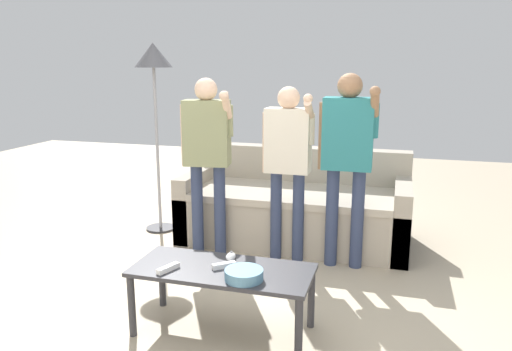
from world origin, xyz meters
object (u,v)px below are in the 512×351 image
coffee_table (223,276)px  game_remote_nunchuk (231,257)px  player_center (288,153)px  floor_lamp (154,69)px  game_remote_wand_far (168,268)px  couch (296,208)px  snack_bowl (244,275)px  player_left (207,146)px  player_right (347,148)px  game_remote_wand_near (224,265)px

coffee_table → game_remote_nunchuk: bearing=86.0°
game_remote_nunchuk → player_center: player_center is taller
floor_lamp → game_remote_wand_far: (0.94, -1.74, -1.12)m
couch → game_remote_wand_far: couch is taller
snack_bowl → player_left: bearing=119.2°
player_right → game_remote_wand_far: size_ratio=9.64×
couch → player_left: size_ratio=1.36×
snack_bowl → player_center: 1.41m
floor_lamp → player_center: (1.35, -0.40, -0.65)m
game_remote_nunchuk → game_remote_wand_far: bearing=-140.3°
couch → game_remote_nunchuk: size_ratio=22.90×
couch → game_remote_nunchuk: bearing=-92.8°
game_remote_nunchuk → player_right: bearing=61.9°
player_right → couch: bearing=133.6°
game_remote_nunchuk → game_remote_wand_far: 0.39m
couch → snack_bowl: 1.86m
couch → coffee_table: 1.73m
player_center → game_remote_nunchuk: bearing=-95.8°
player_left → player_center: bearing=5.3°
coffee_table → game_remote_wand_near: 0.07m
couch → player_right: player_right is taller
coffee_table → game_remote_wand_near: bearing=50.6°
couch → player_center: 0.79m
snack_bowl → game_remote_wand_far: (-0.46, -0.01, -0.01)m
game_remote_nunchuk → floor_lamp: 2.23m
coffee_table → floor_lamp: size_ratio=0.60×
snack_bowl → game_remote_wand_near: size_ratio=1.62×
couch → floor_lamp: size_ratio=1.14×
couch → player_right: size_ratio=1.32×
game_remote_nunchuk → player_left: (-0.55, 1.03, 0.50)m
snack_bowl → player_left: (-0.71, 1.27, 0.49)m
player_right → snack_bowl: bearing=-107.4°
game_remote_nunchuk → player_center: size_ratio=0.06×
player_center → game_remote_wand_far: player_center is taller
coffee_table → player_center: size_ratio=0.75×
game_remote_nunchuk → player_left: size_ratio=0.06×
snack_bowl → game_remote_wand_near: snack_bowl is taller
snack_bowl → player_right: bearing=72.6°
couch → player_left: 1.07m
snack_bowl → couch: bearing=92.6°
player_right → floor_lamp: bearing=167.3°
game_remote_wand_near → player_left: bearing=115.5°
game_remote_wand_far → player_right: bearing=56.6°
player_left → floor_lamp: bearing=146.2°
player_left → game_remote_wand_near: (0.55, -1.15, -0.51)m
coffee_table → player_left: (-0.54, 1.16, 0.57)m
player_center → game_remote_wand_far: size_ratio=8.98×
snack_bowl → game_remote_wand_far: size_ratio=1.38×
player_left → game_remote_wand_far: size_ratio=9.37×
coffee_table → snack_bowl: bearing=-34.5°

